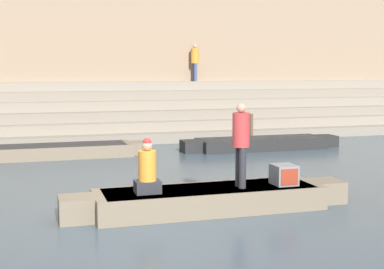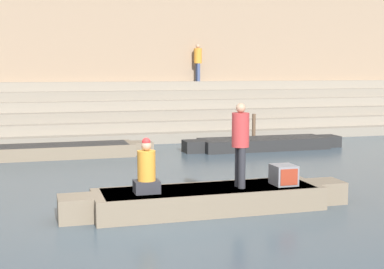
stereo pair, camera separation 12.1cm
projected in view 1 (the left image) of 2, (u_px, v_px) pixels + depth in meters
The scene contains 11 objects.
ground_plane at pixel (152, 219), 9.75m from camera, with size 120.00×120.00×0.00m, color #3D4C56.
ghat_steps at pixel (86, 118), 21.28m from camera, with size 36.00×3.88×2.23m.
back_wall at pixel (80, 36), 22.78m from camera, with size 34.20×1.28×8.37m.
rowboat_main at pixel (210, 199), 10.31m from camera, with size 5.68×1.32×0.45m.
person_standing at pixel (241, 139), 10.24m from camera, with size 0.33×0.33×1.63m.
person_rowing at pixel (147, 171), 9.82m from camera, with size 0.47×0.37×1.03m.
tv_set at pixel (284, 175), 10.57m from camera, with size 0.44×0.49×0.40m.
moored_boat_shore at pixel (58, 151), 16.70m from camera, with size 5.83×1.34×0.39m.
moored_boat_distant at pixel (261, 143), 18.43m from camera, with size 5.67×1.34×0.39m.
mooring_post at pixel (251, 129), 19.65m from camera, with size 0.13×0.13×1.12m, color brown.
person_on_steps at pixel (195, 60), 23.41m from camera, with size 0.34×0.34×1.62m.
Camera 1 is at (-2.02, -9.31, 2.69)m, focal length 50.00 mm.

